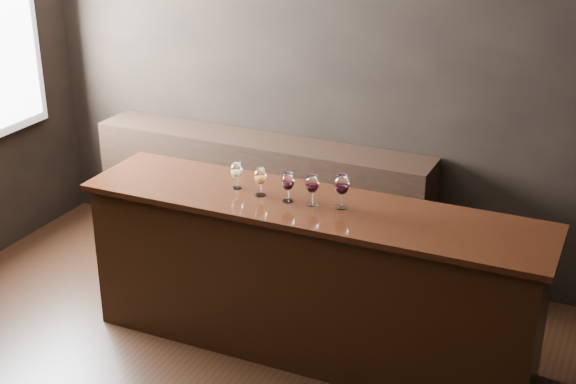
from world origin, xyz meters
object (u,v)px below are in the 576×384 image
at_px(glass_white, 236,171).
at_px(glass_red_b, 312,185).
at_px(bar_counter, 310,281).
at_px(back_bar_shelf, 260,198).
at_px(glass_amber, 260,177).
at_px(glass_red_c, 342,185).
at_px(glass_red_a, 288,182).

relative_size(glass_white, glass_red_b, 0.89).
xyz_separation_m(bar_counter, glass_white, (-0.52, 0.03, 0.65)).
bearing_deg(back_bar_shelf, glass_white, -70.76).
relative_size(bar_counter, glass_white, 16.47).
height_order(bar_counter, glass_amber, glass_amber).
bearing_deg(glass_white, glass_amber, -11.50).
bearing_deg(glass_amber, back_bar_shelf, 117.13).
xyz_separation_m(back_bar_shelf, glass_red_c, (1.07, -1.03, 0.69)).
bearing_deg(glass_red_b, glass_red_c, 10.78).
distance_m(glass_red_b, glass_red_c, 0.18).
bearing_deg(glass_red_a, back_bar_shelf, 124.50).
bearing_deg(glass_amber, glass_red_c, 4.01).
distance_m(bar_counter, glass_white, 0.84).
relative_size(bar_counter, back_bar_shelf, 1.04).
bearing_deg(bar_counter, glass_amber, -178.66).
relative_size(glass_amber, glass_red_a, 0.96).
bearing_deg(glass_white, glass_red_c, -0.10).
bearing_deg(glass_red_a, glass_red_c, 8.46).
bearing_deg(glass_white, bar_counter, -2.93).
bearing_deg(bar_counter, glass_red_a, -171.21).
bearing_deg(glass_white, back_bar_shelf, 109.24).
height_order(glass_red_a, glass_red_c, glass_red_c).
distance_m(bar_counter, glass_red_a, 0.68).
xyz_separation_m(glass_amber, glass_red_a, (0.19, -0.01, 0.01)).
relative_size(glass_amber, glass_red_c, 0.84).
bearing_deg(back_bar_shelf, glass_red_a, -55.50).
distance_m(glass_white, glass_red_a, 0.38).
distance_m(glass_red_a, glass_red_b, 0.16).
height_order(glass_red_a, glass_red_b, glass_red_b).
xyz_separation_m(glass_amber, glass_red_c, (0.53, 0.04, 0.02)).
height_order(bar_counter, glass_white, glass_white).
xyz_separation_m(glass_red_a, glass_red_b, (0.15, 0.02, 0.00)).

